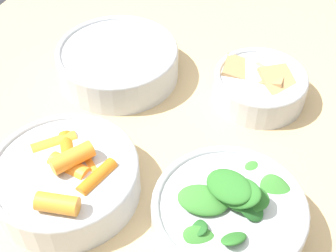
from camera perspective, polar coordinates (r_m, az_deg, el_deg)
dining_table at (r=0.73m, az=-1.16°, el=-10.83°), size 1.07×0.90×0.74m
bowl_carrots at (r=0.61m, az=-12.37°, el=-6.02°), size 0.19×0.19×0.07m
bowl_greens at (r=0.56m, az=7.42°, el=-10.74°), size 0.18×0.18×0.10m
bowl_beans_hotdog at (r=0.77m, az=-6.09°, el=7.69°), size 0.19×0.19×0.06m
bowl_cookies at (r=0.73m, az=11.10°, el=4.94°), size 0.14×0.14×0.06m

